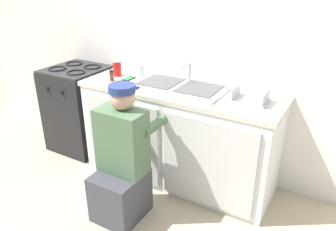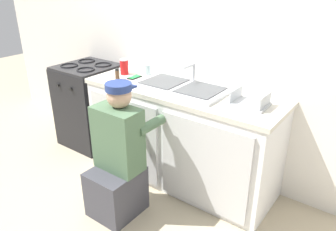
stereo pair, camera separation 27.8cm
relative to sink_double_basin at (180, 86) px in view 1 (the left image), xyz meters
name	(u,v)px [view 1 (the left image)]	position (x,y,z in m)	size (l,w,h in m)	color
ground_plane	(163,192)	(0.00, -0.30, -0.93)	(12.00, 12.00, 0.00)	tan
back_wall	(198,43)	(0.00, 0.35, 0.32)	(6.00, 0.10, 2.50)	silver
counter_cabinet	(178,137)	(0.00, -0.01, -0.50)	(1.78, 0.62, 0.87)	white
countertop	(179,91)	(0.00, 0.00, -0.04)	(1.82, 0.62, 0.04)	beige
sink_double_basin	(180,86)	(0.00, 0.00, 0.00)	(0.80, 0.44, 0.19)	silver
stove_range	(80,108)	(-1.25, 0.00, -0.47)	(0.59, 0.62, 0.93)	black
plumber_person	(122,165)	(-0.14, -0.69, -0.47)	(0.42, 0.61, 1.10)	#3F3F47
dish_rack_tray	(250,99)	(0.63, 0.00, 0.01)	(0.28, 0.22, 0.11)	#B2B7BC
spice_bottle_pepper	(112,76)	(-0.65, -0.13, 0.03)	(0.04, 0.04, 0.10)	#513823
soda_cup_red	(117,68)	(-0.71, 0.02, 0.06)	(0.08, 0.08, 0.15)	red
water_glass	(141,71)	(-0.51, 0.15, 0.03)	(0.06, 0.06, 0.10)	#ADC6CC
cell_phone	(129,78)	(-0.55, -0.01, -0.01)	(0.07, 0.14, 0.01)	black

